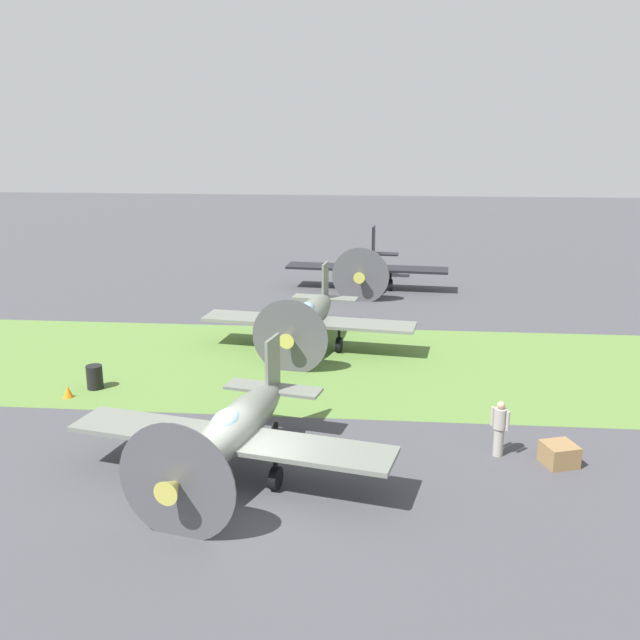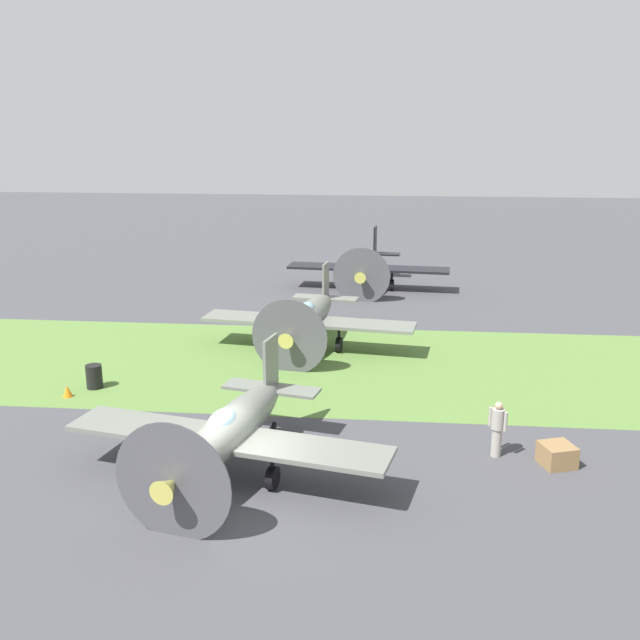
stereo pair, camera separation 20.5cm
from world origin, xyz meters
name	(u,v)px [view 2 (the right image)]	position (x,y,z in m)	size (l,w,h in m)	color
ground_plane	(246,492)	(0.00, 0.00, 0.00)	(160.00, 160.00, 0.00)	#424247
grass_verge	(296,364)	(0.00, -10.69, 0.00)	(120.00, 11.00, 0.01)	#567A38
airplane_lead	(229,430)	(0.60, -0.86, 1.40)	(9.42, 7.53, 3.34)	slate
airplane_wingman	(309,317)	(-0.28, -12.99, 1.40)	(9.45, 7.51, 3.35)	slate
airplane_trail	(369,265)	(-2.49, -24.91, 1.43)	(9.61, 7.61, 3.41)	black
ground_crew_chief	(497,428)	(-7.03, -2.88, 0.91)	(0.51, 0.44, 1.73)	#9E998E
fuel_drum	(94,377)	(7.19, -7.23, 0.45)	(0.60, 0.60, 0.90)	black
supply_crate	(557,455)	(-8.72, -2.44, 0.32)	(0.90, 0.90, 0.64)	olive
runway_marker_cone	(67,391)	(7.82, -6.25, 0.22)	(0.36, 0.36, 0.44)	orange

